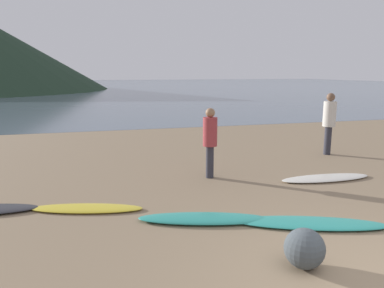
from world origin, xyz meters
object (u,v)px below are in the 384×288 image
object	(u,v)px
surfboard_4	(310,223)
person_1	(210,137)
surfboard_2	(87,208)
surfboard_5	(326,178)
person_0	(329,119)
surfboard_3	(204,218)
beach_rock_near	(304,248)

from	to	relation	value
surfboard_4	person_1	world-z (taller)	person_1
surfboard_2	surfboard_5	bearing A→B (deg)	21.13
surfboard_2	surfboard_5	size ratio (longest dim) A/B	0.92
person_0	surfboard_3	bearing A→B (deg)	153.28
beach_rock_near	person_0	bearing A→B (deg)	52.68
surfboard_2	person_1	xyz separation A→B (m)	(2.74, 1.38, 0.92)
surfboard_3	person_1	xyz separation A→B (m)	(0.88, 2.40, 0.90)
surfboard_2	beach_rock_near	bearing A→B (deg)	-30.75
surfboard_2	surfboard_4	distance (m)	3.81
surfboard_5	person_0	xyz separation A→B (m)	(1.61, 2.25, 1.03)
person_0	surfboard_4	bearing A→B (deg)	168.27
surfboard_3	surfboard_5	size ratio (longest dim) A/B	1.00
beach_rock_near	surfboard_5	bearing A→B (deg)	51.53
surfboard_4	beach_rock_near	distance (m)	1.39
surfboard_2	surfboard_4	bearing A→B (deg)	-10.00
surfboard_5	person_0	bearing A→B (deg)	56.32
surfboard_3	person_0	xyz separation A→B (m)	(4.99, 3.81, 1.02)
surfboard_3	beach_rock_near	xyz separation A→B (m)	(0.78, -1.71, 0.20)
surfboard_4	person_1	bearing A→B (deg)	123.35
person_0	beach_rock_near	world-z (taller)	person_0
surfboard_3	surfboard_4	xyz separation A→B (m)	(1.58, -0.60, -0.01)
person_0	beach_rock_near	bearing A→B (deg)	168.59
surfboard_3	surfboard_4	world-z (taller)	surfboard_3
surfboard_2	surfboard_3	bearing A→B (deg)	-13.61
beach_rock_near	surfboard_4	bearing A→B (deg)	54.01
surfboard_5	beach_rock_near	world-z (taller)	beach_rock_near
surfboard_4	person_0	distance (m)	5.67
surfboard_3	beach_rock_near	world-z (taller)	beach_rock_near
person_1	beach_rock_near	bearing A→B (deg)	-41.19
surfboard_4	surfboard_5	distance (m)	2.81
person_1	surfboard_3	bearing A→B (deg)	-59.93
surfboard_3	person_0	distance (m)	6.36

